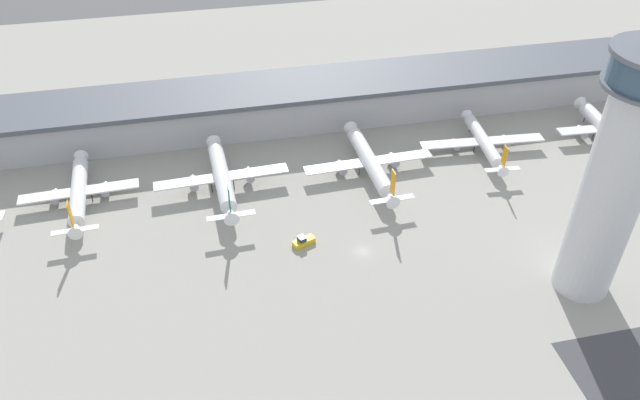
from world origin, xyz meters
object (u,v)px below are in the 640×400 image
(airplane_gate_echo, at_px, (483,141))
(airplane_gate_foxtrot, at_px, (604,128))
(airplane_gate_charlie, at_px, (222,177))
(airplane_gate_delta, at_px, (370,162))
(control_tower, at_px, (619,173))
(airplane_gate_bravo, at_px, (79,192))
(service_truck_fuel, at_px, (303,241))

(airplane_gate_echo, bearing_deg, airplane_gate_foxtrot, -2.35)
(airplane_gate_charlie, xyz_separation_m, airplane_gate_delta, (44.27, -0.46, -0.73))
(control_tower, distance_m, airplane_gate_foxtrot, 77.64)
(airplane_gate_foxtrot, bearing_deg, airplane_gate_charlie, -179.15)
(airplane_gate_echo, bearing_deg, airplane_gate_bravo, -179.62)
(control_tower, xyz_separation_m, airplane_gate_foxtrot, (42.13, 58.49, -28.84))
(airplane_gate_bravo, xyz_separation_m, airplane_gate_echo, (122.91, 0.81, -0.13))
(control_tower, relative_size, service_truck_fuel, 10.39)
(airplane_gate_echo, bearing_deg, service_truck_fuel, -153.77)
(airplane_gate_delta, bearing_deg, airplane_gate_bravo, 177.84)
(control_tower, xyz_separation_m, airplane_gate_echo, (0.90, 60.19, -29.45))
(airplane_gate_echo, xyz_separation_m, airplane_gate_foxtrot, (41.23, -1.70, 0.61))
(control_tower, distance_m, airplane_gate_bravo, 138.83)
(airplane_gate_echo, distance_m, airplane_gate_foxtrot, 41.27)
(airplane_gate_delta, relative_size, airplane_gate_echo, 1.03)
(airplane_gate_bravo, bearing_deg, airplane_gate_echo, 0.38)
(airplane_gate_delta, relative_size, airplane_gate_foxtrot, 1.18)
(airplane_gate_bravo, distance_m, airplane_gate_foxtrot, 164.15)
(airplane_gate_charlie, distance_m, service_truck_fuel, 33.90)
(airplane_gate_charlie, relative_size, airplane_gate_delta, 0.96)
(airplane_gate_charlie, height_order, airplane_gate_foxtrot, airplane_gate_charlie)
(airplane_gate_charlie, distance_m, airplane_gate_echo, 82.83)
(control_tower, bearing_deg, airplane_gate_charlie, 145.31)
(control_tower, bearing_deg, airplane_gate_echo, 89.14)
(control_tower, bearing_deg, service_truck_fuel, 155.71)
(control_tower, relative_size, airplane_gate_bravo, 1.77)
(airplane_gate_charlie, bearing_deg, control_tower, -34.69)
(airplane_gate_bravo, bearing_deg, control_tower, -25.95)
(control_tower, xyz_separation_m, airplane_gate_bravo, (-122.01, 59.38, -29.32))
(airplane_gate_delta, bearing_deg, service_truck_fuel, -132.94)
(airplane_gate_foxtrot, distance_m, service_truck_fuel, 109.64)
(airplane_gate_delta, height_order, airplane_gate_foxtrot, airplane_gate_foxtrot)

